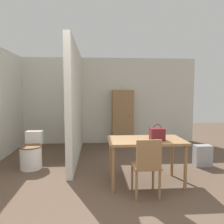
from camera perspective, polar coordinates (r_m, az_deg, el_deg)
name	(u,v)px	position (r m, az deg, el deg)	size (l,w,h in m)	color
ground_plane	(112,222)	(2.82, -0.06, -26.89)	(16.00, 16.00, 0.00)	brown
wall_back	(102,101)	(6.48, -2.66, 2.91)	(5.55, 0.12, 2.50)	silver
partition_wall	(76,103)	(5.05, -9.47, 2.25)	(0.12, 2.78, 2.50)	silver
dining_table	(146,144)	(3.63, 8.80, -8.31)	(1.22, 0.70, 0.74)	#997047
wooden_chair	(147,165)	(3.21, 9.03, -13.44)	(0.39, 0.39, 0.86)	#997047
toilet	(32,154)	(4.68, -20.28, -10.20)	(0.44, 0.59, 0.70)	white
handbag	(157,134)	(3.54, 11.72, -5.67)	(0.22, 0.17, 0.26)	maroon
wooden_cabinet	(122,117)	(6.28, 2.76, -1.43)	(0.59, 0.42, 1.57)	#997047
space_heater	(203,156)	(4.89, 22.57, -10.49)	(0.34, 0.19, 0.43)	#9E9EA3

